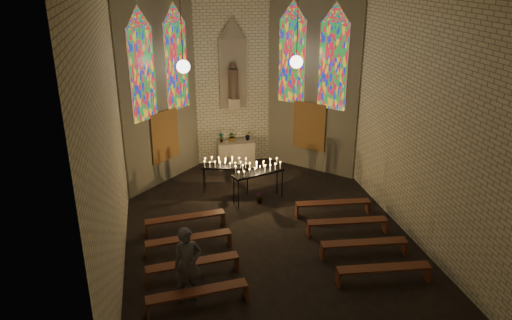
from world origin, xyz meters
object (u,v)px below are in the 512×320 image
Objects in this scene: votive_stand_left at (225,165)px; altar at (236,154)px; votive_stand_right at (258,170)px; visitor at (188,264)px; aisle_flower_pot at (259,198)px.

altar is at bearing 85.36° from votive_stand_left.
votive_stand_left is 1.32m from votive_stand_right.
altar is 8.11m from visitor.
votive_stand_left reaches higher than altar.
aisle_flower_pot is at bearing -86.28° from altar.
aisle_flower_pot is 0.20× the size of votive_stand_right.
aisle_flower_pot is at bearing -107.46° from votive_stand_right.
visitor reaches higher than votive_stand_left.
votive_stand_left is 0.89× the size of visitor.
altar is 3.28m from aisle_flower_pot.
visitor is at bearing -93.41° from votive_stand_left.
votive_stand_left reaches higher than aisle_flower_pot.
altar reaches higher than aisle_flower_pot.
visitor is at bearing -107.54° from altar.
altar is 0.78× the size of votive_stand_right.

